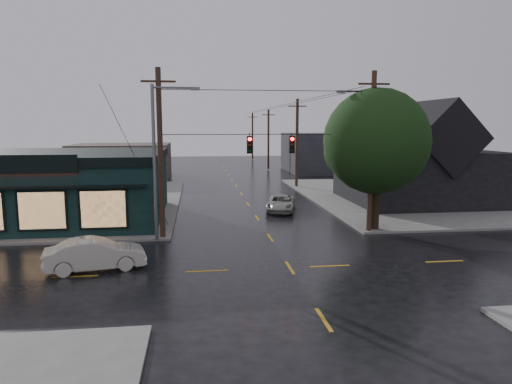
{
  "coord_description": "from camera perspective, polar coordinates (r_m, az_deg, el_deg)",
  "views": [
    {
      "loc": [
        -4.37,
        -20.94,
        6.87
      ],
      "look_at": [
        -1.07,
        4.46,
        3.09
      ],
      "focal_mm": 32.0,
      "sensor_mm": 36.0,
      "label": 1
    }
  ],
  "objects": [
    {
      "name": "utility_pole_far_b",
      "position": [
        70.13,
        1.55,
        2.78
      ],
      "size": [
        2.0,
        0.32,
        9.15
      ],
      "primitive_type": null,
      "color": "#352417",
      "rests_on": "ground"
    },
    {
      "name": "sedan_cream",
      "position": [
        23.19,
        -19.42,
        -7.35
      ],
      "size": [
        4.87,
        2.56,
        1.53
      ],
      "primitive_type": "imported",
      "rotation": [
        0.0,
        0.0,
        1.78
      ],
      "color": "#B9B3A2",
      "rests_on": "ground"
    },
    {
      "name": "corner_tree",
      "position": [
        30.18,
        14.82,
        6.11
      ],
      "size": [
        6.75,
        6.75,
        9.05
      ],
      "color": "black",
      "rests_on": "ground"
    },
    {
      "name": "bg_building_west",
      "position": [
        61.87,
        -16.38,
        3.74
      ],
      "size": [
        12.0,
        10.0,
        4.4
      ],
      "primitive_type": "cube",
      "color": "#3C2F2B",
      "rests_on": "ground"
    },
    {
      "name": "suv_silver",
      "position": [
        36.56,
        3.15,
        -1.42
      ],
      "size": [
        3.21,
        4.97,
        1.27
      ],
      "primitive_type": "imported",
      "rotation": [
        0.0,
        0.0,
        -0.26
      ],
      "color": "#A4A197",
      "rests_on": "ground"
    },
    {
      "name": "streetlight_nw",
      "position": [
        27.71,
        -12.27,
        -6.14
      ],
      "size": [
        5.4,
        0.3,
        9.15
      ],
      "primitive_type": null,
      "color": "slate",
      "rests_on": "ground"
    },
    {
      "name": "pizza_shop",
      "position": [
        35.77,
        -24.63,
        0.71
      ],
      "size": [
        16.3,
        12.34,
        4.9
      ],
      "color": "black",
      "rests_on": "ground"
    },
    {
      "name": "bg_building_east",
      "position": [
        69.13,
        9.78,
        4.91
      ],
      "size": [
        14.0,
        12.0,
        5.6
      ],
      "primitive_type": "cube",
      "color": "#242429",
      "rests_on": "ground"
    },
    {
      "name": "ne_building",
      "position": [
        42.66,
        19.68,
        4.7
      ],
      "size": [
        12.6,
        11.6,
        8.75
      ],
      "color": "black",
      "rests_on": "ground"
    },
    {
      "name": "sidewalk_ne",
      "position": [
        48.13,
        23.11,
        -0.39
      ],
      "size": [
        28.0,
        28.0,
        0.15
      ],
      "primitive_type": "cube",
      "color": "#65635E",
      "rests_on": "ground"
    },
    {
      "name": "utility_pole_far_c",
      "position": [
        89.86,
        -0.44,
        4.02
      ],
      "size": [
        2.0,
        0.32,
        9.15
      ],
      "primitive_type": null,
      "color": "#352417",
      "rests_on": "ground"
    },
    {
      "name": "streetlight_ne",
      "position": [
        31.12,
        14.28,
        -4.61
      ],
      "size": [
        5.4,
        0.3,
        9.15
      ],
      "primitive_type": null,
      "color": "slate",
      "rests_on": "ground"
    },
    {
      "name": "utility_pole_ne",
      "position": [
        30.3,
        13.88,
        -4.95
      ],
      "size": [
        2.0,
        0.32,
        10.15
      ],
      "primitive_type": null,
      "color": "#352417",
      "rests_on": "ground"
    },
    {
      "name": "utility_pole_nw",
      "position": [
        28.36,
        -11.54,
        -5.78
      ],
      "size": [
        2.0,
        0.32,
        10.15
      ],
      "primitive_type": null,
      "color": "#352417",
      "rests_on": "ground"
    },
    {
      "name": "span_signal_assembly",
      "position": [
        27.82,
        1.85,
        5.99
      ],
      "size": [
        13.0,
        0.48,
        1.23
      ],
      "color": "black",
      "rests_on": "ground"
    },
    {
      "name": "sidewalk_nw",
      "position": [
        44.34,
        -27.95,
        -1.4
      ],
      "size": [
        28.0,
        28.0,
        0.15
      ],
      "primitive_type": "cube",
      "color": "#65635E",
      "rests_on": "ground"
    },
    {
      "name": "ground_plane",
      "position": [
        22.46,
        4.24,
        -9.42
      ],
      "size": [
        160.0,
        160.0,
        0.0
      ],
      "primitive_type": "plane",
      "color": "black"
    },
    {
      "name": "utility_pole_far_a",
      "position": [
        50.6,
        5.07,
        0.57
      ],
      "size": [
        2.0,
        0.32,
        9.65
      ],
      "primitive_type": null,
      "color": "#352417",
      "rests_on": "ground"
    }
  ]
}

